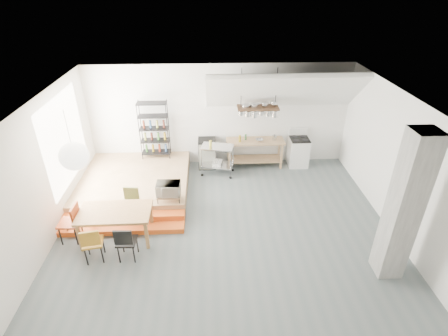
{
  "coord_description": "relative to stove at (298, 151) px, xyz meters",
  "views": [
    {
      "loc": [
        -0.36,
        -6.7,
        5.5
      ],
      "look_at": [
        0.01,
        0.8,
        1.27
      ],
      "focal_mm": 28.0,
      "sensor_mm": 36.0,
      "label": 1
    }
  ],
  "objects": [
    {
      "name": "floor",
      "position": [
        -2.5,
        -3.16,
        -0.48
      ],
      "size": [
        8.0,
        8.0,
        0.0
      ],
      "primitive_type": "plane",
      "color": "#576364",
      "rests_on": "ground"
    },
    {
      "name": "wall_back",
      "position": [
        -2.5,
        0.34,
        1.12
      ],
      "size": [
        8.0,
        0.04,
        3.2
      ],
      "primitive_type": "cube",
      "color": "silver",
      "rests_on": "ground"
    },
    {
      "name": "wall_left",
      "position": [
        -6.5,
        -3.16,
        1.12
      ],
      "size": [
        0.04,
        7.0,
        3.2
      ],
      "primitive_type": "cube",
      "color": "silver",
      "rests_on": "ground"
    },
    {
      "name": "wall_right",
      "position": [
        1.5,
        -3.16,
        1.12
      ],
      "size": [
        0.04,
        7.0,
        3.2
      ],
      "primitive_type": "cube",
      "color": "silver",
      "rests_on": "ground"
    },
    {
      "name": "ceiling",
      "position": [
        -2.5,
        -3.16,
        2.72
      ],
      "size": [
        8.0,
        7.0,
        0.02
      ],
      "primitive_type": "cube",
      "color": "white",
      "rests_on": "wall_back"
    },
    {
      "name": "slope_ceiling",
      "position": [
        -0.7,
        -0.26,
        2.07
      ],
      "size": [
        4.4,
        1.44,
        1.32
      ],
      "primitive_type": "cube",
      "rotation": [
        -0.73,
        0.0,
        0.0
      ],
      "color": "white",
      "rests_on": "wall_back"
    },
    {
      "name": "window_pane",
      "position": [
        -6.48,
        -1.66,
        1.32
      ],
      "size": [
        0.02,
        2.5,
        2.2
      ],
      "primitive_type": "cube",
      "color": "white",
      "rests_on": "wall_left"
    },
    {
      "name": "platform",
      "position": [
        -5.0,
        -1.16,
        -0.28
      ],
      "size": [
        3.0,
        3.0,
        0.4
      ],
      "primitive_type": "cube",
      "color": "olive",
      "rests_on": "ground"
    },
    {
      "name": "step_lower",
      "position": [
        -5.0,
        -3.11,
        -0.41
      ],
      "size": [
        3.0,
        0.35,
        0.13
      ],
      "primitive_type": "cube",
      "color": "#D25218",
      "rests_on": "ground"
    },
    {
      "name": "step_upper",
      "position": [
        -5.0,
        -2.76,
        -0.35
      ],
      "size": [
        3.0,
        0.35,
        0.27
      ],
      "primitive_type": "cube",
      "color": "#D25218",
      "rests_on": "ground"
    },
    {
      "name": "concrete_column",
      "position": [
        0.8,
        -4.66,
        1.12
      ],
      "size": [
        0.5,
        0.5,
        3.2
      ],
      "primitive_type": "cube",
      "color": "slate",
      "rests_on": "ground"
    },
    {
      "name": "kitchen_counter",
      "position": [
        -1.4,
        -0.01,
        0.15
      ],
      "size": [
        1.8,
        0.6,
        0.91
      ],
      "color": "olive",
      "rests_on": "ground"
    },
    {
      "name": "stove",
      "position": [
        0.0,
        0.0,
        0.0
      ],
      "size": [
        0.6,
        0.6,
        1.18
      ],
      "color": "white",
      "rests_on": "ground"
    },
    {
      "name": "pot_rack",
      "position": [
        -1.37,
        -0.23,
        1.5
      ],
      "size": [
        1.2,
        0.5,
        1.43
      ],
      "color": "#3E2918",
      "rests_on": "ceiling"
    },
    {
      "name": "wire_shelving",
      "position": [
        -4.5,
        0.04,
        0.85
      ],
      "size": [
        0.88,
        0.38,
        1.8
      ],
      "color": "black",
      "rests_on": "platform"
    },
    {
      "name": "microwave_shelf",
      "position": [
        -3.9,
        -2.41,
        0.07
      ],
      "size": [
        0.6,
        0.4,
        0.16
      ],
      "color": "olive",
      "rests_on": "platform"
    },
    {
      "name": "paper_lantern",
      "position": [
        -5.63,
        -3.36,
        1.72
      ],
      "size": [
        0.6,
        0.6,
        0.6
      ],
      "primitive_type": "sphere",
      "color": "white",
      "rests_on": "ceiling"
    },
    {
      "name": "dining_table",
      "position": [
        -5.03,
        -3.36,
        0.21
      ],
      "size": [
        1.64,
        0.93,
        0.77
      ],
      "rotation": [
        0.0,
        0.0,
        0.01
      ],
      "color": "olive",
      "rests_on": "ground"
    },
    {
      "name": "chair_mustard",
      "position": [
        -5.36,
        -4.09,
        0.05
      ],
      "size": [
        0.47,
        0.47,
        0.89
      ],
      "rotation": [
        0.0,
        0.0,
        3.31
      ],
      "color": "#B0781E",
      "rests_on": "ground"
    },
    {
      "name": "chair_black",
      "position": [
        -4.67,
        -4.09,
        0.05
      ],
      "size": [
        0.43,
        0.43,
        0.89
      ],
      "rotation": [
        0.0,
        0.0,
        3.09
      ],
      "color": "black",
      "rests_on": "ground"
    },
    {
      "name": "chair_olive",
      "position": [
        -4.82,
        -2.62,
        0.04
      ],
      "size": [
        0.44,
        0.44,
        0.87
      ],
      "rotation": [
        0.0,
        0.0,
        -0.11
      ],
      "color": "brown",
      "rests_on": "ground"
    },
    {
      "name": "chair_red",
      "position": [
        -6.02,
        -3.37,
        0.09
      ],
      "size": [
        0.46,
        0.46,
        0.96
      ],
      "rotation": [
        0.0,
        0.0,
        -1.61
      ],
      "color": "#AE4018",
      "rests_on": "ground"
    },
    {
      "name": "rolling_cart",
      "position": [
        -2.6,
        -0.46,
        0.13
      ],
      "size": [
        1.05,
        0.73,
        0.95
      ],
      "rotation": [
        0.0,
        0.0,
        -0.22
      ],
      "color": "silver",
      "rests_on": "ground"
    },
    {
      "name": "mini_fridge",
      "position": [
        -2.91,
        0.04,
        -0.01
      ],
      "size": [
        0.55,
        0.55,
        0.93
      ],
      "primitive_type": "cube",
      "color": "black",
      "rests_on": "ground"
    },
    {
      "name": "microwave",
      "position": [
        -3.9,
        -2.41,
        0.25
      ],
      "size": [
        0.6,
        0.42,
        0.33
      ],
      "primitive_type": "imported",
      "rotation": [
        0.0,
        0.0,
        -0.02
      ],
      "color": "beige",
      "rests_on": "microwave_shelf"
    },
    {
      "name": "bowl",
      "position": [
        -1.28,
        -0.06,
        0.46
      ],
      "size": [
        0.26,
        0.26,
        0.06
      ],
      "primitive_type": "imported",
      "rotation": [
        0.0,
        0.0,
        0.09
      ],
      "color": "silver",
      "rests_on": "kitchen_counter"
    }
  ]
}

